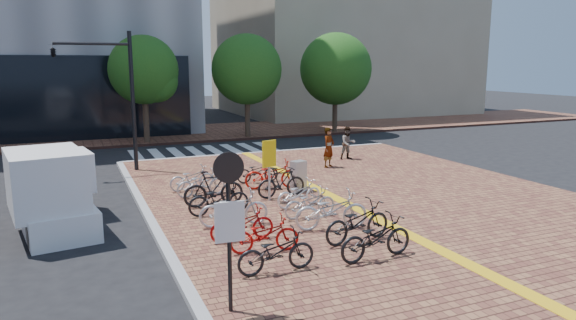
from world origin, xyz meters
name	(u,v)px	position (x,y,z in m)	size (l,w,h in m)	color
ground	(314,232)	(0.00, 0.00, 0.00)	(120.00, 120.00, 0.00)	black
sidewalk	(550,283)	(3.00, -5.00, 0.07)	(14.00, 34.00, 0.15)	brown
tactile_strip	(514,287)	(2.00, -5.00, 0.16)	(0.40, 34.00, 0.01)	gold
kerb_north	(264,153)	(3.00, 12.00, 0.08)	(14.00, 0.25, 0.15)	gray
far_sidewalk	(171,134)	(0.00, 21.00, 0.07)	(70.00, 8.00, 0.15)	brown
building_beige	(338,15)	(18.00, 32.00, 9.00)	(20.00, 18.00, 18.00)	gray
crosswalk	(206,152)	(0.50, 14.00, 0.01)	(7.50, 4.00, 0.01)	silver
street_trees	(263,71)	(5.04, 17.45, 4.10)	(16.20, 4.60, 6.35)	#38281E
bike_0	(276,252)	(-2.09, -2.43, 0.61)	(0.61, 1.74, 0.92)	black
bike_1	(264,234)	(-1.91, -1.22, 0.59)	(0.58, 1.66, 0.87)	#AD0F0C
bike_2	(242,224)	(-2.14, -0.22, 0.58)	(0.58, 1.65, 0.87)	#A30B0C
bike_3	(234,208)	(-1.98, 0.98, 0.65)	(0.66, 1.91, 1.00)	silver
bike_4	(219,198)	(-2.06, 2.22, 0.63)	(0.64, 1.84, 0.97)	black
bike_5	(214,188)	(-1.96, 3.15, 0.72)	(0.54, 1.90, 1.14)	black
bike_6	(201,183)	(-2.04, 4.48, 0.60)	(0.60, 1.71, 0.90)	silver
bike_7	(192,178)	(-2.13, 5.48, 0.58)	(0.57, 1.63, 0.86)	#B7B7BC
bike_8	(376,238)	(0.27, -2.61, 0.65)	(0.67, 1.91, 1.01)	black
bike_9	(357,222)	(0.49, -1.43, 0.66)	(0.68, 1.95, 1.03)	black
bike_10	(331,210)	(0.34, -0.32, 0.68)	(0.70, 2.01, 1.06)	silver
bike_11	(310,203)	(0.28, 0.90, 0.59)	(0.58, 1.66, 0.87)	#B1B0B5
bike_12	(299,193)	(0.47, 2.06, 0.57)	(0.56, 1.61, 0.85)	white
bike_13	(281,182)	(0.39, 3.31, 0.66)	(0.48, 1.71, 1.03)	black
bike_14	(272,174)	(0.54, 4.55, 0.67)	(0.68, 1.96, 1.03)	#B7160D
bike_15	(258,171)	(0.40, 5.68, 0.57)	(0.56, 1.61, 0.84)	black
pedestrian_a	(329,147)	(4.19, 7.21, 1.01)	(0.62, 0.41, 1.71)	gray
pedestrian_b	(348,143)	(5.88, 8.53, 0.90)	(0.73, 0.57, 1.50)	#515567
utility_box	(298,176)	(1.26, 3.86, 0.69)	(0.49, 0.36, 1.07)	#B5B5BA
yellow_sign	(270,159)	(-0.13, 3.06, 1.52)	(0.53, 0.22, 1.98)	#B7B7BC
notice_sign	(229,213)	(-3.50, -3.77, 1.99)	(0.54, 0.13, 2.92)	black
traffic_light_pole	(97,76)	(-4.81, 9.88, 4.07)	(3.05, 1.17, 5.67)	black
box_truck	(53,191)	(-6.49, 3.12, 1.09)	(2.35, 4.23, 2.32)	white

